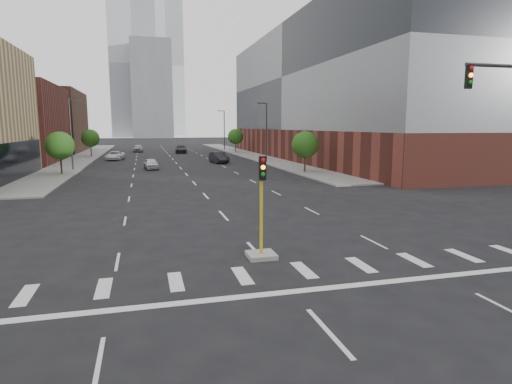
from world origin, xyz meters
name	(u,v)px	position (x,y,z in m)	size (l,w,h in m)	color
ground	(364,372)	(0.00, 0.00, 0.00)	(400.00, 400.00, 0.00)	black
sidewalk_left_far	(85,157)	(-15.00, 74.00, 0.07)	(5.00, 92.00, 0.15)	gray
sidewalk_right_far	(247,154)	(15.00, 74.00, 0.07)	(5.00, 92.00, 0.15)	gray
building_left_far_b	(31,122)	(-27.50, 92.00, 6.50)	(20.00, 24.00, 13.00)	brown
building_right_main	(348,94)	(29.50, 60.00, 11.00)	(24.00, 70.00, 22.00)	brown
tower_left	(133,66)	(-8.00, 220.00, 35.00)	(22.00, 22.00, 70.00)	#B2B7BC
tower_right	(166,67)	(10.00, 260.00, 40.00)	(20.00, 20.00, 80.00)	#B2B7BC
tower_mid	(152,90)	(0.00, 200.00, 22.00)	(18.00, 18.00, 44.00)	slate
median_traffic_signal	(261,236)	(0.00, 8.97, 0.97)	(1.20, 1.20, 4.40)	#999993
streetlight_right_a	(266,130)	(13.41, 55.00, 5.01)	(1.60, 0.22, 9.07)	#2D2D30
streetlight_right_b	(224,128)	(13.41, 90.00, 5.01)	(1.60, 0.22, 9.07)	#2D2D30
streetlight_left	(71,131)	(-13.41, 50.00, 5.01)	(1.60, 0.22, 9.07)	#2D2D30
tree_left_near	(60,146)	(-14.00, 45.00, 3.39)	(3.20, 3.20, 4.85)	#382619
tree_left_far	(90,138)	(-14.00, 75.00, 3.39)	(3.20, 3.20, 4.85)	#382619
tree_right_near	(305,145)	(14.00, 40.00, 3.39)	(3.20, 3.20, 4.85)	#382619
tree_right_far	(236,137)	(14.00, 80.00, 3.39)	(3.20, 3.20, 4.85)	#382619
car_near_left	(151,164)	(-3.86, 49.24, 0.71)	(1.67, 4.16, 1.42)	silver
car_mid_right	(219,157)	(6.35, 56.64, 0.86)	(1.81, 5.19, 1.71)	black
car_far_left	(115,156)	(-9.35, 66.41, 0.73)	(2.42, 5.24, 1.46)	white
car_deep_right	(181,149)	(2.83, 82.18, 0.83)	(2.32, 5.72, 1.66)	#222127
car_distant	(138,148)	(-5.85, 88.40, 0.84)	(1.98, 4.92, 1.68)	#A2A2A7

